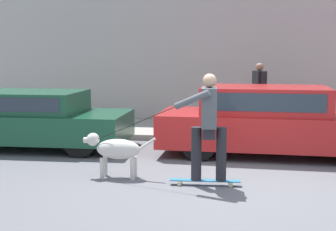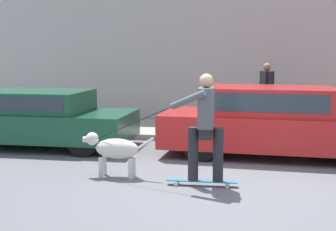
{
  "view_description": "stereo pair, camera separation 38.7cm",
  "coord_description": "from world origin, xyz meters",
  "px_view_note": "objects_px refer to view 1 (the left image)",
  "views": [
    {
      "loc": [
        0.16,
        -6.98,
        2.03
      ],
      "look_at": [
        -1.03,
        0.96,
        0.95
      ],
      "focal_mm": 50.0,
      "sensor_mm": 36.0,
      "label": 1
    },
    {
      "loc": [
        0.54,
        -6.91,
        2.03
      ],
      "look_at": [
        -1.03,
        0.96,
        0.95
      ],
      "focal_mm": 50.0,
      "sensor_mm": 36.0,
      "label": 2
    }
  ],
  "objects_px": {
    "parked_car_0": "(34,119)",
    "dog": "(116,149)",
    "parked_car_1": "(271,122)",
    "skateboarder": "(208,123)",
    "pedestrian_with_bag": "(259,94)"
  },
  "relations": [
    {
      "from": "dog",
      "to": "skateboarder",
      "type": "xyz_separation_m",
      "value": [
        1.52,
        -0.24,
        0.5
      ]
    },
    {
      "from": "parked_car_1",
      "to": "pedestrian_with_bag",
      "type": "distance_m",
      "value": 2.25
    },
    {
      "from": "dog",
      "to": "parked_car_0",
      "type": "bearing_deg",
      "value": -41.27
    },
    {
      "from": "parked_car_0",
      "to": "skateboarder",
      "type": "relative_size",
      "value": 1.64
    },
    {
      "from": "dog",
      "to": "pedestrian_with_bag",
      "type": "distance_m",
      "value": 5.0
    },
    {
      "from": "parked_car_0",
      "to": "pedestrian_with_bag",
      "type": "height_order",
      "value": "pedestrian_with_bag"
    },
    {
      "from": "skateboarder",
      "to": "pedestrian_with_bag",
      "type": "xyz_separation_m",
      "value": [
        0.94,
        4.56,
        0.06
      ]
    },
    {
      "from": "parked_car_0",
      "to": "pedestrian_with_bag",
      "type": "bearing_deg",
      "value": 23.99
    },
    {
      "from": "parked_car_0",
      "to": "dog",
      "type": "xyz_separation_m",
      "value": [
        2.34,
        -2.1,
        -0.14
      ]
    },
    {
      "from": "parked_car_1",
      "to": "dog",
      "type": "xyz_separation_m",
      "value": [
        -2.61,
        -2.1,
        -0.2
      ]
    },
    {
      "from": "parked_car_0",
      "to": "pedestrian_with_bag",
      "type": "xyz_separation_m",
      "value": [
        4.8,
        2.22,
        0.42
      ]
    },
    {
      "from": "parked_car_1",
      "to": "pedestrian_with_bag",
      "type": "relative_size",
      "value": 2.75
    },
    {
      "from": "skateboarder",
      "to": "pedestrian_with_bag",
      "type": "distance_m",
      "value": 4.66
    },
    {
      "from": "dog",
      "to": "pedestrian_with_bag",
      "type": "bearing_deg",
      "value": -119.04
    },
    {
      "from": "parked_car_1",
      "to": "dog",
      "type": "height_order",
      "value": "parked_car_1"
    }
  ]
}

